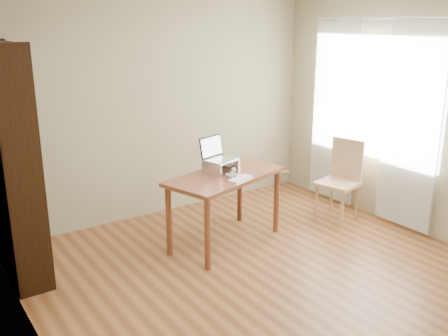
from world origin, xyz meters
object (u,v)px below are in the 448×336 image
(laptop, at_px, (218,153))
(bookshelf, at_px, (13,165))
(cat, at_px, (219,166))
(chair, at_px, (343,177))
(desk, at_px, (225,185))
(keyboard, at_px, (240,178))

(laptop, bearing_deg, bookshelf, 153.97)
(laptop, xyz_separation_m, cat, (-0.01, -0.03, -0.12))
(chair, bearing_deg, desk, 157.80)
(laptop, xyz_separation_m, keyboard, (0.02, -0.36, -0.18))
(laptop, height_order, keyboard, laptop)
(desk, xyz_separation_m, chair, (1.49, -0.23, -0.13))
(keyboard, height_order, chair, chair)
(laptop, distance_m, keyboard, 0.40)
(cat, bearing_deg, desk, -96.02)
(keyboard, bearing_deg, bookshelf, 140.20)
(keyboard, distance_m, cat, 0.34)
(cat, xyz_separation_m, chair, (1.50, -0.34, -0.31))
(bookshelf, relative_size, laptop, 5.58)
(desk, relative_size, chair, 1.47)
(bookshelf, height_order, desk, bookshelf)
(desk, distance_m, keyboard, 0.25)
(desk, relative_size, laptop, 3.68)
(cat, bearing_deg, laptop, 63.49)
(keyboard, bearing_deg, cat, 75.37)
(desk, bearing_deg, cat, 78.24)
(laptop, distance_m, cat, 0.13)
(bookshelf, height_order, keyboard, bookshelf)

